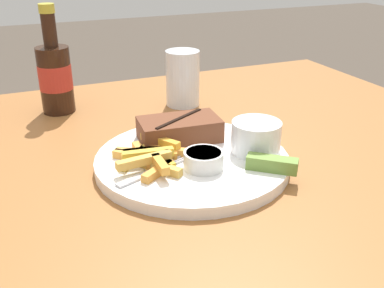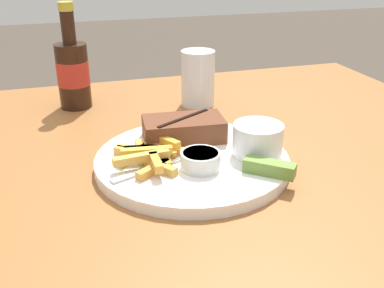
{
  "view_description": "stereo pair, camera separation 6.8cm",
  "coord_description": "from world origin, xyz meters",
  "px_view_note": "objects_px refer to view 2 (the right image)",
  "views": [
    {
      "loc": [
        -0.24,
        -0.57,
        1.05
      ],
      "look_at": [
        0.0,
        0.0,
        0.76
      ],
      "focal_mm": 42.0,
      "sensor_mm": 36.0,
      "label": 1
    },
    {
      "loc": [
        -0.18,
        -0.59,
        1.05
      ],
      "look_at": [
        0.0,
        0.0,
        0.76
      ],
      "focal_mm": 42.0,
      "sensor_mm": 36.0,
      "label": 2
    }
  ],
  "objects_px": {
    "coleslaw_cup": "(258,138)",
    "beer_bottle": "(73,71)",
    "dipping_sauce_cup": "(201,159)",
    "fork_utensil": "(149,169)",
    "pickle_spear": "(269,168)",
    "steak_portion": "(184,129)",
    "dinner_plate": "(192,161)",
    "drinking_glass": "(198,78)"
  },
  "relations": [
    {
      "from": "fork_utensil",
      "to": "drinking_glass",
      "type": "distance_m",
      "value": 0.35
    },
    {
      "from": "dinner_plate",
      "to": "dipping_sauce_cup",
      "type": "xyz_separation_m",
      "value": [
        0.0,
        -0.04,
        0.02
      ]
    },
    {
      "from": "beer_bottle",
      "to": "drinking_glass",
      "type": "distance_m",
      "value": 0.26
    },
    {
      "from": "coleslaw_cup",
      "to": "pickle_spear",
      "type": "height_order",
      "value": "coleslaw_cup"
    },
    {
      "from": "fork_utensil",
      "to": "beer_bottle",
      "type": "height_order",
      "value": "beer_bottle"
    },
    {
      "from": "dipping_sauce_cup",
      "to": "pickle_spear",
      "type": "bearing_deg",
      "value": -27.59
    },
    {
      "from": "pickle_spear",
      "to": "drinking_glass",
      "type": "relative_size",
      "value": 0.61
    },
    {
      "from": "steak_portion",
      "to": "coleslaw_cup",
      "type": "height_order",
      "value": "coleslaw_cup"
    },
    {
      "from": "dinner_plate",
      "to": "drinking_glass",
      "type": "relative_size",
      "value": 2.59
    },
    {
      "from": "beer_bottle",
      "to": "drinking_glass",
      "type": "xyz_separation_m",
      "value": [
        0.25,
        -0.06,
        -0.02
      ]
    },
    {
      "from": "pickle_spear",
      "to": "fork_utensil",
      "type": "xyz_separation_m",
      "value": [
        -0.16,
        0.06,
        -0.01
      ]
    },
    {
      "from": "drinking_glass",
      "to": "dipping_sauce_cup",
      "type": "bearing_deg",
      "value": -106.7
    },
    {
      "from": "dinner_plate",
      "to": "drinking_glass",
      "type": "xyz_separation_m",
      "value": [
        0.09,
        0.27,
        0.05
      ]
    },
    {
      "from": "dipping_sauce_cup",
      "to": "beer_bottle",
      "type": "xyz_separation_m",
      "value": [
        -0.15,
        0.38,
        0.04
      ]
    },
    {
      "from": "coleslaw_cup",
      "to": "steak_portion",
      "type": "bearing_deg",
      "value": 135.91
    },
    {
      "from": "coleslaw_cup",
      "to": "dipping_sauce_cup",
      "type": "xyz_separation_m",
      "value": [
        -0.1,
        -0.02,
        -0.01
      ]
    },
    {
      "from": "steak_portion",
      "to": "fork_utensil",
      "type": "height_order",
      "value": "steak_portion"
    },
    {
      "from": "steak_portion",
      "to": "pickle_spear",
      "type": "relative_size",
      "value": 1.97
    },
    {
      "from": "fork_utensil",
      "to": "pickle_spear",
      "type": "bearing_deg",
      "value": -41.51
    },
    {
      "from": "drinking_glass",
      "to": "fork_utensil",
      "type": "bearing_deg",
      "value": -119.26
    },
    {
      "from": "dinner_plate",
      "to": "drinking_glass",
      "type": "bearing_deg",
      "value": 70.76
    },
    {
      "from": "beer_bottle",
      "to": "coleslaw_cup",
      "type": "bearing_deg",
      "value": -54.84
    },
    {
      "from": "coleslaw_cup",
      "to": "beer_bottle",
      "type": "relative_size",
      "value": 0.36
    },
    {
      "from": "coleslaw_cup",
      "to": "dipping_sauce_cup",
      "type": "height_order",
      "value": "coleslaw_cup"
    },
    {
      "from": "dipping_sauce_cup",
      "to": "beer_bottle",
      "type": "bearing_deg",
      "value": 112.31
    },
    {
      "from": "steak_portion",
      "to": "pickle_spear",
      "type": "distance_m",
      "value": 0.17
    },
    {
      "from": "pickle_spear",
      "to": "dipping_sauce_cup",
      "type": "bearing_deg",
      "value": 152.41
    },
    {
      "from": "dipping_sauce_cup",
      "to": "fork_utensil",
      "type": "distance_m",
      "value": 0.08
    },
    {
      "from": "coleslaw_cup",
      "to": "dipping_sauce_cup",
      "type": "bearing_deg",
      "value": -169.03
    },
    {
      "from": "dinner_plate",
      "to": "fork_utensil",
      "type": "height_order",
      "value": "fork_utensil"
    },
    {
      "from": "steak_portion",
      "to": "drinking_glass",
      "type": "bearing_deg",
      "value": 66.53
    },
    {
      "from": "coleslaw_cup",
      "to": "beer_bottle",
      "type": "distance_m",
      "value": 0.44
    },
    {
      "from": "fork_utensil",
      "to": "beer_bottle",
      "type": "distance_m",
      "value": 0.37
    },
    {
      "from": "fork_utensil",
      "to": "dinner_plate",
      "type": "bearing_deg",
      "value": 0.0
    },
    {
      "from": "steak_portion",
      "to": "dipping_sauce_cup",
      "type": "xyz_separation_m",
      "value": [
        -0.0,
        -0.11,
        -0.0
      ]
    },
    {
      "from": "dinner_plate",
      "to": "pickle_spear",
      "type": "bearing_deg",
      "value": -45.2
    },
    {
      "from": "dinner_plate",
      "to": "steak_portion",
      "type": "distance_m",
      "value": 0.07
    },
    {
      "from": "beer_bottle",
      "to": "dinner_plate",
      "type": "bearing_deg",
      "value": -65.24
    },
    {
      "from": "coleslaw_cup",
      "to": "dipping_sauce_cup",
      "type": "relative_size",
      "value": 1.32
    },
    {
      "from": "dipping_sauce_cup",
      "to": "coleslaw_cup",
      "type": "bearing_deg",
      "value": 10.97
    },
    {
      "from": "dipping_sauce_cup",
      "to": "drinking_glass",
      "type": "distance_m",
      "value": 0.33
    },
    {
      "from": "steak_portion",
      "to": "pickle_spear",
      "type": "height_order",
      "value": "steak_portion"
    }
  ]
}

